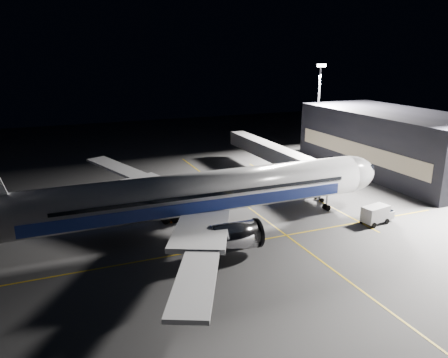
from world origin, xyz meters
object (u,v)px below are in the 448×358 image
floodlight_mast_north (319,102)px  safety_cone_c (181,205)px  safety_cone_a (172,206)px  airliner (191,195)px  service_truck (377,214)px  baggage_tug (185,197)px  safety_cone_b (171,221)px  jet_bridge (278,155)px

floodlight_mast_north → safety_cone_c: (-39.57, -22.02, -12.03)m
safety_cone_a → safety_cone_c: 1.47m
airliner → service_truck: 26.30m
floodlight_mast_north → baggage_tug: bearing=-152.2°
safety_cone_c → baggage_tug: bearing=54.9°
floodlight_mast_north → safety_cone_c: 46.86m
airliner → safety_cone_a: airliner is taller
baggage_tug → safety_cone_a: 3.36m
airliner → service_truck: (25.05, -7.09, -3.77)m
safety_cone_c → safety_cone_b: bearing=-118.6°
airliner → safety_cone_a: (0.04, 10.05, -4.84)m
floodlight_mast_north → safety_cone_b: (-42.82, -27.99, -12.10)m
jet_bridge → safety_cone_c: 23.42m
baggage_tug → service_truck: bearing=-59.9°
safety_cone_a → safety_cone_c: bearing=-3.1°
airliner → baggage_tug: airliner is taller
jet_bridge → safety_cone_c: jet_bridge is taller
floodlight_mast_north → safety_cone_c: size_ratio=30.62×
airliner → service_truck: airliner is taller
service_truck → baggage_tug: service_truck is taller
floodlight_mast_north → baggage_tug: (-38.25, -20.14, -11.51)m
jet_bridge → service_truck: jet_bridge is taller
safety_cone_b → safety_cone_c: safety_cone_c is taller
service_truck → safety_cone_c: 29.09m
jet_bridge → baggage_tug: bearing=-162.9°
jet_bridge → baggage_tug: (-20.25, -6.21, -3.72)m
jet_bridge → airliner: bearing=-142.0°
jet_bridge → service_truck: bearing=-85.5°
baggage_tug → safety_cone_c: size_ratio=4.57×
safety_cone_b → service_truck: bearing=-22.5°
jet_bridge → floodlight_mast_north: size_ratio=1.66×
safety_cone_c → airliner: bearing=-98.6°
floodlight_mast_north → safety_cone_c: bearing=-150.9°
service_truck → safety_cone_b: service_truck is taller
airliner → jet_bridge: bearing=38.0°
safety_cone_b → jet_bridge: bearing=29.5°
service_truck → jet_bridge: bearing=84.0°
airliner → floodlight_mast_north: size_ratio=2.97×
airliner → safety_cone_c: 11.17m
safety_cone_a → safety_cone_b: bearing=-106.4°
airliner → floodlight_mast_north: (41.08, 31.99, 7.21)m
safety_cone_a → airliner: bearing=-90.2°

